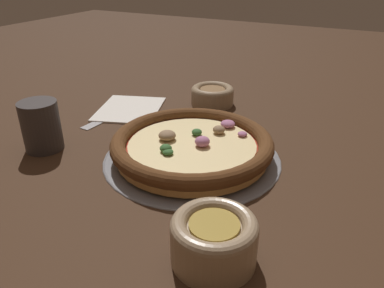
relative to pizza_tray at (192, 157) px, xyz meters
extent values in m
plane|color=#3D2616|center=(0.00, 0.00, 0.00)|extent=(3.00, 3.00, 0.00)
cylinder|color=gray|center=(0.00, 0.00, 0.00)|extent=(0.31, 0.31, 0.00)
torus|color=gray|center=(0.00, 0.00, 0.00)|extent=(0.32, 0.32, 0.01)
cylinder|color=tan|center=(0.00, 0.00, 0.01)|extent=(0.27, 0.27, 0.02)
torus|color=#563319|center=(0.00, 0.00, 0.03)|extent=(0.29, 0.29, 0.03)
cylinder|color=#A32D19|center=(0.00, 0.00, 0.02)|extent=(0.24, 0.24, 0.00)
cylinder|color=beige|center=(0.00, 0.00, 0.03)|extent=(0.23, 0.23, 0.00)
ellipsoid|color=#33602D|center=(0.03, 0.01, 0.03)|extent=(0.02, 0.02, 0.01)
ellipsoid|color=#B26B93|center=(0.09, -0.03, 0.03)|extent=(0.04, 0.04, 0.01)
ellipsoid|color=#8E7051|center=(-0.01, 0.05, 0.04)|extent=(0.04, 0.04, 0.02)
ellipsoid|color=#33602D|center=(-0.05, 0.03, 0.03)|extent=(0.03, 0.03, 0.01)
ellipsoid|color=#33602D|center=(-0.05, 0.02, 0.03)|extent=(0.02, 0.02, 0.01)
ellipsoid|color=#8E7051|center=(0.06, -0.02, 0.03)|extent=(0.03, 0.03, 0.01)
ellipsoid|color=#B26B93|center=(0.07, -0.07, 0.03)|extent=(0.02, 0.02, 0.01)
ellipsoid|color=#B26B93|center=(0.00, -0.02, 0.04)|extent=(0.03, 0.03, 0.02)
cylinder|color=#9E8466|center=(-0.21, -0.14, 0.02)|extent=(0.10, 0.10, 0.05)
torus|color=#9E8466|center=(-0.21, -0.14, 0.05)|extent=(0.10, 0.10, 0.02)
cylinder|color=olive|center=(-0.21, -0.14, 0.05)|extent=(0.06, 0.06, 0.00)
cylinder|color=#9E8466|center=(0.27, 0.08, 0.01)|extent=(0.10, 0.10, 0.04)
torus|color=#9E8466|center=(0.27, 0.08, 0.03)|extent=(0.10, 0.10, 0.02)
cylinder|color=brown|center=(0.27, 0.08, 0.03)|extent=(0.06, 0.06, 0.00)
cylinder|color=#383333|center=(-0.09, 0.26, 0.04)|extent=(0.07, 0.07, 0.09)
cube|color=white|center=(0.14, 0.24, 0.00)|extent=(0.20, 0.19, 0.01)
cube|color=#B7B7BC|center=(0.13, 0.25, 0.00)|extent=(0.16, 0.02, 0.00)
cube|color=#B7B7BC|center=(0.03, 0.26, 0.00)|extent=(0.05, 0.03, 0.00)
camera|label=1|loc=(-0.52, -0.27, 0.32)|focal=35.00mm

